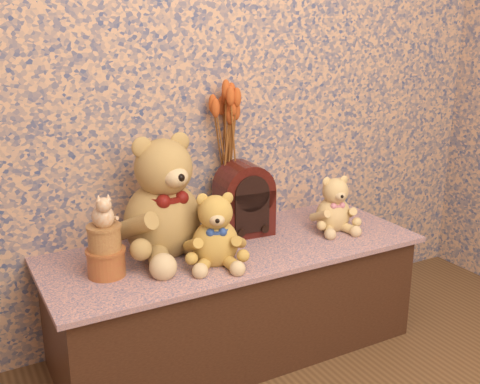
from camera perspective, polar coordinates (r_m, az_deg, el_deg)
The scene contains 10 objects.
display_shelf at distance 2.37m, azimuth -0.59°, elevation -10.63°, with size 1.50×0.59×0.46m, color #384572.
teddy_large at distance 2.16m, azimuth -7.86°, elevation 0.18°, with size 0.40×0.47×0.50m, color olive, non-canonical shape.
teddy_medium at distance 2.08m, azimuth -2.51°, elevation -3.36°, with size 0.23×0.28×0.29m, color #B78733, non-canonical shape.
teddy_small at distance 2.45m, azimuth 9.36°, elevation -0.88°, with size 0.20×0.24×0.25m, color tan, non-canonical shape.
cathedral_radio at distance 2.37m, azimuth 0.39°, elevation -0.63°, with size 0.22×0.16×0.31m, color #3B100A, non-canonical shape.
ceramic_vase at distance 2.44m, azimuth -1.21°, elevation -1.10°, with size 0.13×0.13×0.22m, color tan.
dried_stalks at distance 2.36m, azimuth -1.26°, elevation 6.06°, with size 0.21×0.21×0.40m, color #C3501F, non-canonical shape.
biscuit_tin_lower at distance 2.06m, azimuth -13.25°, elevation -6.91°, with size 0.13×0.13×0.10m, color #B78335.
biscuit_tin_upper at distance 2.03m, azimuth -13.42°, elevation -4.52°, with size 0.11×0.11×0.09m, color tan.
cat_figurine at distance 1.99m, azimuth -13.63°, elevation -1.66°, with size 0.09×0.10×0.12m, color silver, non-canonical shape.
Camera 1 is at (-0.99, -0.64, 1.32)m, focal length 42.58 mm.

